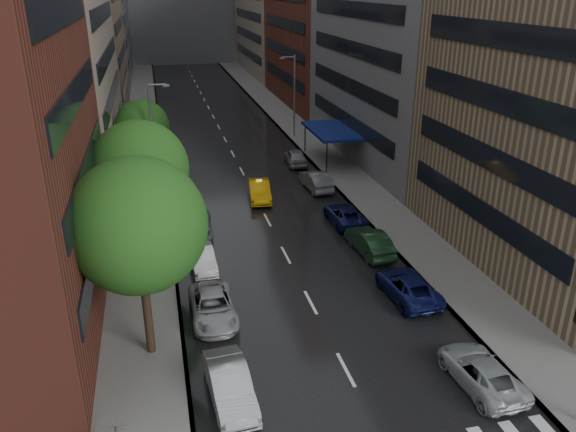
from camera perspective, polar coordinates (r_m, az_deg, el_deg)
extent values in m
cube|color=black|center=(68.16, -6.85, 8.58)|extent=(14.00, 140.00, 0.01)
cube|color=gray|center=(67.75, -14.49, 8.00)|extent=(4.00, 140.00, 0.15)
cube|color=gray|center=(69.70, 0.60, 9.11)|extent=(4.00, 140.00, 0.15)
cube|color=#937A5B|center=(80.29, -19.75, 17.55)|extent=(8.00, 28.00, 22.00)
cube|color=#937A5B|center=(35.71, 26.95, 18.20)|extent=(8.00, 20.00, 30.00)
cube|color=slate|center=(56.58, 10.49, 17.86)|extent=(8.00, 28.00, 24.00)
cylinder|color=#382619|center=(26.85, -14.17, -8.76)|extent=(0.40, 0.40, 5.32)
sphere|color=#1E5116|center=(25.06, -15.03, -0.92)|extent=(6.08, 6.08, 6.08)
cylinder|color=#382619|center=(35.27, -14.23, -1.19)|extent=(0.40, 0.40, 5.03)
sphere|color=#1E5116|center=(33.97, -14.83, 4.64)|extent=(5.74, 5.74, 5.74)
cylinder|color=#382619|center=(50.84, -14.25, 5.52)|extent=(0.40, 0.40, 4.00)
sphere|color=#1E5116|center=(50.08, -14.58, 8.80)|extent=(4.57, 4.57, 4.57)
imported|color=#FFB70D|center=(45.59, -2.93, 2.61)|extent=(2.08, 4.80, 1.54)
imported|color=#ACACB2|center=(24.63, -5.92, -16.71)|extent=(1.93, 4.75, 1.53)
imported|color=#9B9BA0|center=(29.94, -7.64, -9.12)|extent=(2.30, 4.95, 1.37)
imported|color=silver|center=(34.99, -8.69, -4.28)|extent=(1.58, 4.08, 1.33)
imported|color=slate|center=(39.72, -9.40, -0.92)|extent=(2.50, 5.00, 1.36)
imported|color=#A3A9AC|center=(26.72, 19.05, -14.74)|extent=(2.40, 4.84, 1.32)
imported|color=#0F154A|center=(32.18, 12.05, -7.01)|extent=(2.51, 5.08, 1.39)
imported|color=#193820|center=(36.86, 8.30, -2.60)|extent=(1.95, 4.84, 1.56)
imported|color=#10154C|center=(41.19, 5.79, 0.13)|extent=(2.22, 4.79, 1.33)
imported|color=slate|center=(47.91, 2.87, 3.64)|extent=(1.89, 4.84, 1.57)
imported|color=gray|center=(54.57, 0.75, 6.02)|extent=(2.10, 4.60, 1.53)
cylinder|color=gray|center=(47.22, -13.57, 7.65)|extent=(0.18, 0.18, 9.00)
cube|color=gray|center=(46.38, -12.28, 12.82)|extent=(0.50, 0.22, 0.16)
cylinder|color=gray|center=(63.72, 0.66, 12.03)|extent=(0.18, 0.18, 9.00)
cube|color=gray|center=(62.76, -0.62, 15.75)|extent=(0.50, 0.22, 0.16)
cube|color=navy|center=(54.95, 4.44, 8.65)|extent=(4.00, 8.00, 0.25)
cylinder|color=black|center=(51.38, 3.96, 5.94)|extent=(0.12, 0.12, 3.00)
cylinder|color=black|center=(58.41, 1.75, 8.03)|extent=(0.12, 0.12, 3.00)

